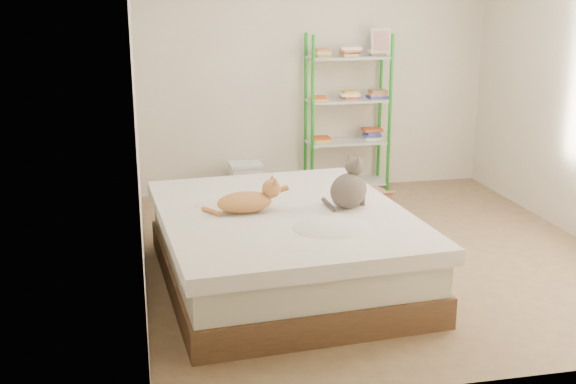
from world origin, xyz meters
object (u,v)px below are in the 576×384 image
object	(u,v)px
bed	(283,246)
grey_cat	(349,183)
orange_cat	(244,199)
white_bin	(246,180)
shelf_unit	(348,110)
cardboard_box	(361,208)

from	to	relation	value
bed	grey_cat	xyz separation A→B (m)	(0.50, -0.02, 0.47)
orange_cat	white_bin	xyz separation A→B (m)	(0.34, 2.25, -0.47)
grey_cat	shelf_unit	world-z (taller)	shelf_unit
bed	white_bin	world-z (taller)	bed
cardboard_box	shelf_unit	bearing A→B (deg)	73.76
white_bin	orange_cat	bearing A→B (deg)	-98.61
orange_cat	grey_cat	distance (m)	0.79
bed	shelf_unit	world-z (taller)	shelf_unit
orange_cat	cardboard_box	distance (m)	1.80
orange_cat	bed	bearing A→B (deg)	-9.03
grey_cat	bed	bearing A→B (deg)	51.71
orange_cat	white_bin	bearing A→B (deg)	76.75
bed	orange_cat	world-z (taller)	orange_cat
grey_cat	shelf_unit	size ratio (longest dim) A/B	0.22
cardboard_box	white_bin	size ratio (longest dim) A/B	1.31
shelf_unit	white_bin	xyz separation A→B (m)	(-1.12, -0.06, -0.70)
grey_cat	shelf_unit	xyz separation A→B (m)	(0.68, 2.35, 0.14)
shelf_unit	cardboard_box	xyz separation A→B (m)	(-0.19, -1.14, -0.73)
shelf_unit	orange_cat	bearing A→B (deg)	-122.40
orange_cat	grey_cat	world-z (taller)	grey_cat
bed	white_bin	distance (m)	2.27
bed	white_bin	xyz separation A→B (m)	(0.06, 2.27, -0.09)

